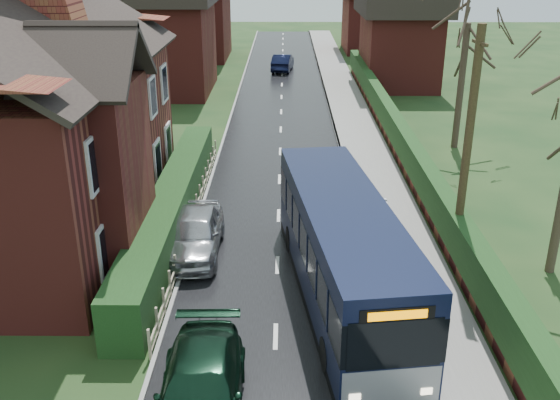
{
  "coord_description": "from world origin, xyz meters",
  "views": [
    {
      "loc": [
        0.23,
        -16.02,
        9.77
      ],
      "look_at": [
        0.08,
        3.26,
        1.8
      ],
      "focal_mm": 40.0,
      "sensor_mm": 36.0,
      "label": 1
    }
  ],
  "objects_px": {
    "telegraph_pole": "(467,151)",
    "bus_stop_sign": "(384,229)",
    "brick_house": "(24,113)",
    "car_green": "(201,390)",
    "bus": "(343,253)",
    "car_silver": "(194,233)"
  },
  "relations": [
    {
      "from": "brick_house",
      "to": "car_silver",
      "type": "height_order",
      "value": "brick_house"
    },
    {
      "from": "bus",
      "to": "telegraph_pole",
      "type": "distance_m",
      "value": 5.05
    },
    {
      "from": "brick_house",
      "to": "car_green",
      "type": "height_order",
      "value": "brick_house"
    },
    {
      "from": "bus",
      "to": "bus_stop_sign",
      "type": "xyz_separation_m",
      "value": [
        1.29,
        0.91,
        0.33
      ]
    },
    {
      "from": "brick_house",
      "to": "bus_stop_sign",
      "type": "height_order",
      "value": "brick_house"
    },
    {
      "from": "brick_house",
      "to": "telegraph_pole",
      "type": "height_order",
      "value": "brick_house"
    },
    {
      "from": "bus",
      "to": "car_silver",
      "type": "relative_size",
      "value": 2.35
    },
    {
      "from": "car_green",
      "to": "car_silver",
      "type": "bearing_deg",
      "value": 97.07
    },
    {
      "from": "car_silver",
      "to": "telegraph_pole",
      "type": "distance_m",
      "value": 9.18
    },
    {
      "from": "brick_house",
      "to": "bus",
      "type": "distance_m",
      "value": 12.03
    },
    {
      "from": "telegraph_pole",
      "to": "bus_stop_sign",
      "type": "bearing_deg",
      "value": -160.13
    },
    {
      "from": "car_silver",
      "to": "telegraph_pole",
      "type": "bearing_deg",
      "value": -4.98
    },
    {
      "from": "brick_house",
      "to": "bus_stop_sign",
      "type": "xyz_separation_m",
      "value": [
        11.93,
        -3.91,
        -2.52
      ]
    },
    {
      "from": "bus",
      "to": "car_green",
      "type": "relative_size",
      "value": 2.23
    },
    {
      "from": "brick_house",
      "to": "car_silver",
      "type": "bearing_deg",
      "value": -17.58
    },
    {
      "from": "brick_house",
      "to": "bus_stop_sign",
      "type": "distance_m",
      "value": 12.81
    },
    {
      "from": "bus",
      "to": "car_silver",
      "type": "bearing_deg",
      "value": 140.6
    },
    {
      "from": "bus_stop_sign",
      "to": "car_silver",
      "type": "bearing_deg",
      "value": 164.15
    },
    {
      "from": "car_silver",
      "to": "bus_stop_sign",
      "type": "distance_m",
      "value": 6.43
    },
    {
      "from": "brick_house",
      "to": "car_green",
      "type": "distance_m",
      "value": 12.65
    },
    {
      "from": "brick_house",
      "to": "car_silver",
      "type": "xyz_separation_m",
      "value": [
        5.93,
        -1.88,
        -3.62
      ]
    },
    {
      "from": "bus_stop_sign",
      "to": "brick_house",
      "type": "bearing_deg",
      "value": 164.7
    }
  ]
}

